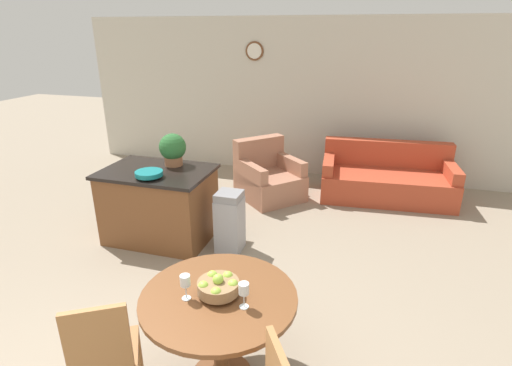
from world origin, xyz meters
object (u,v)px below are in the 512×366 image
wine_glass_left (185,282)px  fruit_bowl (218,286)px  dining_table (219,315)px  trash_bin (230,222)px  couch (386,180)px  kitchen_island (159,204)px  dining_chair_near_left (104,352)px  armchair (268,179)px  potted_plant (173,149)px  teal_bowl (149,174)px  wine_glass_right (244,290)px

wine_glass_left → fruit_bowl: bearing=26.6°
dining_table → trash_bin: bearing=108.2°
fruit_bowl → couch: fruit_bowl is taller
kitchen_island → dining_chair_near_left: bearing=-68.6°
dining_table → fruit_bowl: (0.00, 0.00, 0.25)m
dining_table → armchair: (-0.59, 3.52, -0.29)m
dining_table → kitchen_island: (-1.54, 1.86, -0.13)m
dining_chair_near_left → couch: size_ratio=0.47×
fruit_bowl → armchair: bearing=99.5°
wine_glass_left → potted_plant: (-1.22, 2.18, 0.22)m
kitchen_island → potted_plant: potted_plant is taller
couch → armchair: 1.85m
teal_bowl → potted_plant: bearing=83.3°
wine_glass_right → kitchen_island: 2.64m
dining_table → wine_glass_right: wine_glass_right is taller
kitchen_island → armchair: bearing=60.3°
teal_bowl → couch: bearing=42.5°
potted_plant → armchair: potted_plant is taller
dining_chair_near_left → armchair: (0.04, 3.99, -0.22)m
dining_chair_near_left → fruit_bowl: (0.63, 0.47, 0.32)m
wine_glass_left → trash_bin: wine_glass_left is taller
wine_glass_right → armchair: 3.73m
kitchen_island → trash_bin: bearing=-2.3°
dining_chair_near_left → couch: (1.81, 4.52, -0.23)m
teal_bowl → armchair: (0.89, 1.92, -0.66)m
dining_table → potted_plant: potted_plant is taller
kitchen_island → teal_bowl: bearing=-76.9°
fruit_bowl → couch: (1.18, 4.04, -0.55)m
dining_chair_near_left → potted_plant: size_ratio=2.38×
dining_chair_near_left → wine_glass_right: size_ratio=5.12×
potted_plant → couch: size_ratio=0.20×
fruit_bowl → potted_plant: potted_plant is taller
wine_glass_left → kitchen_island: bearing=124.5°
trash_bin → couch: (1.78, 2.23, -0.08)m
dining_chair_near_left → wine_glass_left: size_ratio=5.12×
teal_bowl → trash_bin: (0.88, 0.22, -0.59)m
fruit_bowl → teal_bowl: (-1.48, 1.60, 0.12)m
dining_table → fruit_bowl: bearing=82.0°
dining_table → teal_bowl: (-1.48, 1.60, 0.37)m
dining_table → couch: 4.22m
fruit_bowl → wine_glass_left: 0.23m
kitchen_island → couch: (2.72, 2.19, -0.17)m
teal_bowl → potted_plant: (0.06, 0.49, 0.16)m
potted_plant → trash_bin: size_ratio=0.54×
potted_plant → trash_bin: 1.15m
kitchen_island → teal_bowl: teal_bowl is taller
dining_chair_near_left → armchair: 4.00m
fruit_bowl → potted_plant: (-1.42, 2.09, 0.28)m
dining_table → teal_bowl: size_ratio=3.52×
wine_glass_left → armchair: 3.69m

